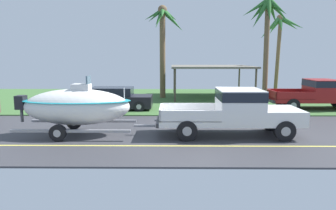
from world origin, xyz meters
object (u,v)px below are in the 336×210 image
parked_sedan_near (115,99)px  palm_tree_mid (267,20)px  pickup_truck_towing (238,110)px  palm_tree_near_right (280,31)px  parked_pickup_background (321,93)px  palm_tree_near_left (163,30)px  boat_on_trailer (76,107)px  carport_awning (211,67)px

parked_sedan_near → palm_tree_mid: 10.49m
pickup_truck_towing → palm_tree_near_right: 14.34m
parked_pickup_background → palm_tree_near_left: (-9.76, 5.07, 4.19)m
parked_pickup_background → palm_tree_near_left: size_ratio=0.80×
parked_pickup_background → palm_tree_near_right: size_ratio=0.87×
boat_on_trailer → palm_tree_near_left: (3.28, 11.51, 4.04)m
parked_pickup_background → palm_tree_near_right: bearing=96.3°
carport_awning → palm_tree_mid: palm_tree_mid is taller
parked_pickup_background → pickup_truck_towing: bearing=-134.8°
boat_on_trailer → carport_awning: 13.97m
palm_tree_near_left → palm_tree_near_right: (9.08, 0.98, -0.04)m
parked_pickup_background → parked_sedan_near: size_ratio=1.28×
carport_awning → pickup_truck_towing: bearing=-91.7°
boat_on_trailer → palm_tree_near_left: 12.63m
parked_pickup_background → parked_sedan_near: (-12.58, -0.24, -0.36)m
pickup_truck_towing → parked_sedan_near: bearing=134.9°
boat_on_trailer → pickup_truck_towing: bearing=-0.0°
pickup_truck_towing → parked_sedan_near: size_ratio=1.35×
palm_tree_near_left → carport_awning: bearing=8.1°
carport_awning → palm_tree_mid: bearing=-60.5°
pickup_truck_towing → parked_sedan_near: 8.76m
pickup_truck_towing → palm_tree_mid: 8.93m
parked_sedan_near → palm_tree_near_right: 14.20m
pickup_truck_towing → parked_pickup_background: 9.08m
boat_on_trailer → palm_tree_near_right: 18.02m
pickup_truck_towing → parked_pickup_background: size_ratio=1.05×
palm_tree_near_left → palm_tree_near_right: size_ratio=1.09×
carport_awning → palm_tree_near_right: palm_tree_near_right is taller
palm_tree_near_right → palm_tree_mid: size_ratio=0.94×
boat_on_trailer → palm_tree_near_right: bearing=45.3°
pickup_truck_towing → palm_tree_mid: bearing=66.3°
boat_on_trailer → parked_sedan_near: 6.23m
parked_sedan_near → palm_tree_near_left: size_ratio=0.62×
parked_pickup_background → carport_awning: 8.36m
parked_pickup_background → palm_tree_near_left: bearing=152.5°
parked_sedan_near → palm_tree_mid: palm_tree_mid is taller
pickup_truck_towing → parked_pickup_background: bearing=45.2°
pickup_truck_towing → palm_tree_near_left: palm_tree_near_left is taller
palm_tree_near_left → palm_tree_near_right: bearing=6.1°
palm_tree_mid → parked_pickup_background: bearing=-12.0°
palm_tree_near_right → palm_tree_mid: 5.96m
boat_on_trailer → parked_pickup_background: boat_on_trailer is taller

